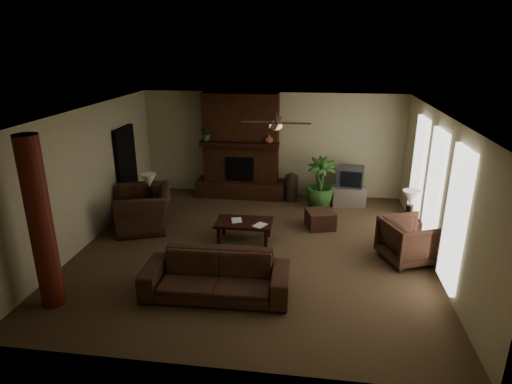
# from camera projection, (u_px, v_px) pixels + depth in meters

# --- Properties ---
(room_shell) EXTENTS (7.00, 7.00, 7.00)m
(room_shell) POSITION_uv_depth(u_px,v_px,m) (253.00, 184.00, 8.49)
(room_shell) COLOR brown
(room_shell) RESTS_ON ground
(fireplace) EXTENTS (2.40, 0.70, 2.80)m
(fireplace) POSITION_uv_depth(u_px,v_px,m) (241.00, 155.00, 11.69)
(fireplace) COLOR #492613
(fireplace) RESTS_ON ground
(windows) EXTENTS (0.08, 3.65, 2.35)m
(windows) POSITION_uv_depth(u_px,v_px,m) (433.00, 191.00, 8.24)
(windows) COLOR white
(windows) RESTS_ON ground
(log_column) EXTENTS (0.36, 0.36, 2.80)m
(log_column) POSITION_uv_depth(u_px,v_px,m) (41.00, 224.00, 6.63)
(log_column) COLOR maroon
(log_column) RESTS_ON ground
(doorway) EXTENTS (0.10, 1.00, 2.10)m
(doorway) POSITION_uv_depth(u_px,v_px,m) (127.00, 169.00, 10.73)
(doorway) COLOR black
(doorway) RESTS_ON ground
(ceiling_fan) EXTENTS (1.35, 1.35, 0.37)m
(ceiling_fan) POSITION_uv_depth(u_px,v_px,m) (276.00, 125.00, 8.34)
(ceiling_fan) COLOR black
(ceiling_fan) RESTS_ON ceiling
(sofa) EXTENTS (2.46, 0.78, 0.95)m
(sofa) POSITION_uv_depth(u_px,v_px,m) (216.00, 269.00, 7.18)
(sofa) COLOR #42291C
(sofa) RESTS_ON ground
(armchair_left) EXTENTS (1.32, 1.61, 1.21)m
(armchair_left) POSITION_uv_depth(u_px,v_px,m) (143.00, 203.00, 9.78)
(armchair_left) COLOR #42291C
(armchair_left) RESTS_ON ground
(armchair_right) EXTENTS (1.15, 1.18, 0.95)m
(armchair_right) POSITION_uv_depth(u_px,v_px,m) (409.00, 239.00, 8.29)
(armchair_right) COLOR #42291C
(armchair_right) RESTS_ON ground
(coffee_table) EXTENTS (1.20, 0.70, 0.43)m
(coffee_table) POSITION_uv_depth(u_px,v_px,m) (244.00, 224.00, 9.22)
(coffee_table) COLOR black
(coffee_table) RESTS_ON ground
(ottoman) EXTENTS (0.74, 0.74, 0.40)m
(ottoman) POSITION_uv_depth(u_px,v_px,m) (320.00, 219.00, 9.91)
(ottoman) COLOR #42291C
(ottoman) RESTS_ON ground
(tv_stand) EXTENTS (0.91, 0.61, 0.50)m
(tv_stand) POSITION_uv_depth(u_px,v_px,m) (348.00, 196.00, 11.27)
(tv_stand) COLOR silver
(tv_stand) RESTS_ON ground
(tv) EXTENTS (0.72, 0.61, 0.52)m
(tv) POSITION_uv_depth(u_px,v_px,m) (350.00, 177.00, 11.12)
(tv) COLOR #3D3D40
(tv) RESTS_ON tv_stand
(floor_vase) EXTENTS (0.34, 0.34, 0.77)m
(floor_vase) POSITION_uv_depth(u_px,v_px,m) (291.00, 185.00, 11.50)
(floor_vase) COLOR #32271C
(floor_vase) RESTS_ON ground
(floor_plant) EXTENTS (0.84, 1.36, 0.73)m
(floor_plant) POSITION_uv_depth(u_px,v_px,m) (320.00, 193.00, 11.08)
(floor_plant) COLOR #2E5722
(floor_plant) RESTS_ON ground
(side_table_left) EXTENTS (0.62, 0.62, 0.55)m
(side_table_left) POSITION_uv_depth(u_px,v_px,m) (150.00, 211.00, 10.17)
(side_table_left) COLOR black
(side_table_left) RESTS_ON ground
(lamp_left) EXTENTS (0.42, 0.42, 0.65)m
(lamp_left) POSITION_uv_depth(u_px,v_px,m) (149.00, 182.00, 9.90)
(lamp_left) COLOR black
(lamp_left) RESTS_ON side_table_left
(side_table_right) EXTENTS (0.62, 0.62, 0.55)m
(side_table_right) POSITION_uv_depth(u_px,v_px,m) (406.00, 231.00, 9.08)
(side_table_right) COLOR black
(side_table_right) RESTS_ON ground
(lamp_right) EXTENTS (0.45, 0.45, 0.65)m
(lamp_right) POSITION_uv_depth(u_px,v_px,m) (411.00, 200.00, 8.80)
(lamp_right) COLOR black
(lamp_right) RESTS_ON side_table_right
(mantel_plant) EXTENTS (0.48, 0.50, 0.33)m
(mantel_plant) POSITION_uv_depth(u_px,v_px,m) (207.00, 134.00, 11.43)
(mantel_plant) COLOR #2E5722
(mantel_plant) RESTS_ON fireplace
(mantel_vase) EXTENTS (0.28, 0.28, 0.22)m
(mantel_vase) POSITION_uv_depth(u_px,v_px,m) (269.00, 139.00, 11.18)
(mantel_vase) COLOR brown
(mantel_vase) RESTS_ON fireplace
(book_a) EXTENTS (0.22, 0.08, 0.29)m
(book_a) POSITION_uv_depth(u_px,v_px,m) (231.00, 215.00, 9.16)
(book_a) COLOR #999999
(book_a) RESTS_ON coffee_table
(book_b) EXTENTS (0.20, 0.12, 0.29)m
(book_b) POSITION_uv_depth(u_px,v_px,m) (256.00, 218.00, 8.98)
(book_b) COLOR #999999
(book_b) RESTS_ON coffee_table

